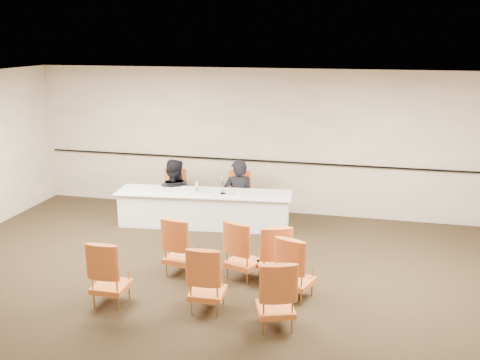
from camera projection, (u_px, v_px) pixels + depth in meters
name	position (u px, v px, depth m)	size (l,w,h in m)	color
floor	(212.00, 295.00, 7.71)	(10.00, 10.00, 0.00)	black
ceiling	(209.00, 86.00, 6.93)	(10.00, 10.00, 0.00)	white
wall_back	(265.00, 142.00, 11.08)	(10.00, 0.04, 3.00)	#B2A68C
wall_rail	(265.00, 161.00, 11.14)	(9.80, 0.04, 0.03)	black
panel_table	(204.00, 209.00, 10.48)	(3.41, 0.80, 0.68)	white
panelist_main	(238.00, 201.00, 10.90)	(0.64, 0.42, 1.75)	black
panelist_main_chair	(238.00, 196.00, 10.87)	(0.50, 0.50, 0.95)	#AE651F
panelist_second	(174.00, 199.00, 11.08)	(0.83, 0.65, 1.71)	black
panelist_second_chair	(174.00, 193.00, 11.04)	(0.50, 0.50, 0.95)	#AE651F
papers	(226.00, 193.00, 10.30)	(0.30, 0.22, 0.00)	white
microphone	(223.00, 186.00, 10.23)	(0.11, 0.22, 0.31)	black
water_bottle	(197.00, 187.00, 10.35)	(0.07, 0.07, 0.23)	teal
drinking_glass	(206.00, 191.00, 10.32)	(0.06, 0.06, 0.10)	silver
coffee_cup	(239.00, 192.00, 10.13)	(0.09, 0.09, 0.14)	white
aud_chair_front_left	(181.00, 245.00, 8.33)	(0.50, 0.50, 0.95)	#AE651F
aud_chair_front_mid	(243.00, 249.00, 8.17)	(0.50, 0.50, 0.95)	#AE651F
aud_chair_front_right	(274.00, 253.00, 8.00)	(0.50, 0.50, 0.95)	#AE651F
aud_chair_back_left	(110.00, 271.00, 7.39)	(0.50, 0.50, 0.95)	#AE651F
aud_chair_back_mid	(207.00, 277.00, 7.20)	(0.50, 0.50, 0.95)	#AE651F
aud_chair_back_right	(276.00, 293.00, 6.77)	(0.50, 0.50, 0.95)	#AE651F
aud_chair_extra	(296.00, 267.00, 7.54)	(0.50, 0.50, 0.95)	#AE651F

